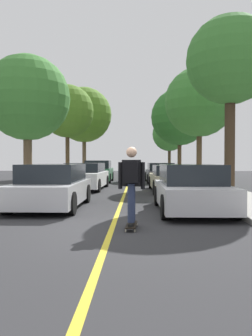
{
  "coord_description": "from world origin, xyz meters",
  "views": [
    {
      "loc": [
        0.54,
        -7.45,
        1.49
      ],
      "look_at": [
        0.13,
        5.3,
        1.2
      ],
      "focal_mm": 35.78,
      "sensor_mm": 36.0,
      "label": 1
    }
  ],
  "objects_px": {
    "skateboard": "(131,225)",
    "street_tree_left_nearest": "(27,98)",
    "parked_car_right_far": "(160,173)",
    "street_tree_right_nearest": "(230,61)",
    "parked_car_left_near": "(85,176)",
    "parked_car_left_far": "(98,172)",
    "street_tree_right_far": "(180,117)",
    "street_tree_right_farthest": "(169,134)",
    "parked_car_right_nearest": "(191,189)",
    "parked_car_right_near": "(170,179)",
    "street_tree_left_near": "(67,111)",
    "street_tree_right_near": "(199,102)",
    "parked_car_left_nearest": "(52,186)",
    "street_tree_left_far": "(84,115)",
    "skateboarder": "(131,180)"
  },
  "relations": [
    {
      "from": "skateboard",
      "to": "street_tree_left_nearest",
      "type": "bearing_deg",
      "value": 123.74
    },
    {
      "from": "parked_car_right_far",
      "to": "street_tree_right_nearest",
      "type": "xyz_separation_m",
      "value": [
        1.94,
        -9.75,
        4.56
      ]
    },
    {
      "from": "parked_car_left_near",
      "to": "parked_car_left_far",
      "type": "bearing_deg",
      "value": 90.01
    },
    {
      "from": "street_tree_right_far",
      "to": "street_tree_right_farthest",
      "type": "relative_size",
      "value": 1.21
    },
    {
      "from": "parked_car_right_nearest",
      "to": "parked_car_right_far",
      "type": "distance_m",
      "value": 12.8
    },
    {
      "from": "parked_car_right_far",
      "to": "street_tree_left_nearest",
      "type": "xyz_separation_m",
      "value": [
        -6.16,
        -8.58,
        3.44
      ]
    },
    {
      "from": "parked_car_left_near",
      "to": "parked_car_right_near",
      "type": "xyz_separation_m",
      "value": [
        4.22,
        -1.09,
        -0.05
      ]
    },
    {
      "from": "parked_car_right_far",
      "to": "street_tree_right_nearest",
      "type": "bearing_deg",
      "value": -78.74
    },
    {
      "from": "street_tree_left_near",
      "to": "parked_car_right_nearest",
      "type": "bearing_deg",
      "value": -63.39
    },
    {
      "from": "parked_car_left_far",
      "to": "street_tree_right_far",
      "type": "relative_size",
      "value": 0.56
    },
    {
      "from": "street_tree_right_near",
      "to": "street_tree_right_far",
      "type": "height_order",
      "value": "street_tree_right_far"
    },
    {
      "from": "parked_car_left_nearest",
      "to": "street_tree_left_far",
      "type": "relative_size",
      "value": 0.54
    },
    {
      "from": "parked_car_left_far",
      "to": "street_tree_right_far",
      "type": "distance_m",
      "value": 8.89
    },
    {
      "from": "parked_car_right_near",
      "to": "street_tree_right_far",
      "type": "bearing_deg",
      "value": 80.53
    },
    {
      "from": "street_tree_right_far",
      "to": "parked_car_left_nearest",
      "type": "bearing_deg",
      "value": -109.67
    },
    {
      "from": "parked_car_left_near",
      "to": "parked_car_left_far",
      "type": "distance_m",
      "value": 5.82
    },
    {
      "from": "parked_car_left_near",
      "to": "street_tree_right_farthest",
      "type": "xyz_separation_m",
      "value": [
        6.16,
        19.11,
        3.64
      ]
    },
    {
      "from": "parked_car_right_nearest",
      "to": "skateboarder",
      "type": "relative_size",
      "value": 2.44
    },
    {
      "from": "street_tree_left_nearest",
      "to": "skateboard",
      "type": "xyz_separation_m",
      "value": [
        4.48,
        -6.71,
        -4.01
      ]
    },
    {
      "from": "street_tree_left_far",
      "to": "skateboard",
      "type": "distance_m",
      "value": 22.92
    },
    {
      "from": "parked_car_left_nearest",
      "to": "parked_car_right_near",
      "type": "height_order",
      "value": "parked_car_left_nearest"
    },
    {
      "from": "street_tree_left_far",
      "to": "parked_car_right_near",
      "type": "bearing_deg",
      "value": -64.68
    },
    {
      "from": "street_tree_left_near",
      "to": "street_tree_right_nearest",
      "type": "relative_size",
      "value": 0.94
    },
    {
      "from": "parked_car_left_near",
      "to": "street_tree_left_near",
      "type": "distance_m",
      "value": 6.66
    },
    {
      "from": "street_tree_left_nearest",
      "to": "street_tree_left_far",
      "type": "bearing_deg",
      "value": 90.0
    },
    {
      "from": "street_tree_left_far",
      "to": "street_tree_right_nearest",
      "type": "bearing_deg",
      "value": -63.55
    },
    {
      "from": "street_tree_right_farthest",
      "to": "skateboarder",
      "type": "relative_size",
      "value": 3.59
    },
    {
      "from": "parked_car_left_near",
      "to": "street_tree_right_nearest",
      "type": "relative_size",
      "value": 0.69
    },
    {
      "from": "street_tree_left_near",
      "to": "street_tree_right_far",
      "type": "height_order",
      "value": "street_tree_right_far"
    },
    {
      "from": "street_tree_left_far",
      "to": "street_tree_left_near",
      "type": "bearing_deg",
      "value": -90.0
    },
    {
      "from": "parked_car_left_near",
      "to": "parked_car_right_near",
      "type": "height_order",
      "value": "parked_car_left_near"
    },
    {
      "from": "parked_car_left_far",
      "to": "street_tree_right_nearest",
      "type": "bearing_deg",
      "value": -58.78
    },
    {
      "from": "street_tree_right_near",
      "to": "street_tree_right_far",
      "type": "xyz_separation_m",
      "value": [
        0.0,
        8.69,
        0.29
      ]
    },
    {
      "from": "skateboard",
      "to": "parked_car_left_near",
      "type": "bearing_deg",
      "value": 104.4
    },
    {
      "from": "parked_car_left_far",
      "to": "skateboarder",
      "type": "xyz_separation_m",
      "value": [
        2.54,
        -15.74,
        0.34
      ]
    },
    {
      "from": "parked_car_left_near",
      "to": "street_tree_left_far",
      "type": "relative_size",
      "value": 0.61
    },
    {
      "from": "parked_car_left_nearest",
      "to": "street_tree_right_far",
      "type": "distance_m",
      "value": 18.82
    },
    {
      "from": "parked_car_left_near",
      "to": "parked_car_right_far",
      "type": "relative_size",
      "value": 1.01
    },
    {
      "from": "parked_car_right_near",
      "to": "parked_car_right_far",
      "type": "bearing_deg",
      "value": 90.01
    },
    {
      "from": "street_tree_right_far",
      "to": "street_tree_right_farthest",
      "type": "height_order",
      "value": "street_tree_right_far"
    },
    {
      "from": "parked_car_left_nearest",
      "to": "street_tree_left_nearest",
      "type": "xyz_separation_m",
      "value": [
        -1.94,
        3.52,
        3.42
      ]
    },
    {
      "from": "street_tree_left_far",
      "to": "skateboarder",
      "type": "xyz_separation_m",
      "value": [
        4.48,
        -21.86,
        -4.38
      ]
    },
    {
      "from": "street_tree_right_nearest",
      "to": "street_tree_right_farthest",
      "type": "distance_m",
      "value": 23.47
    },
    {
      "from": "street_tree_right_farthest",
      "to": "parked_car_right_far",
      "type": "bearing_deg",
      "value": -98.06
    },
    {
      "from": "street_tree_left_nearest",
      "to": "street_tree_left_far",
      "type": "xyz_separation_m",
      "value": [
        0.0,
        15.12,
        1.35
      ]
    },
    {
      "from": "parked_car_left_near",
      "to": "skateboard",
      "type": "distance_m",
      "value": 10.22
    },
    {
      "from": "parked_car_left_near",
      "to": "street_tree_left_far",
      "type": "xyz_separation_m",
      "value": [
        -1.94,
        11.94,
        4.77
      ]
    },
    {
      "from": "parked_car_left_near",
      "to": "street_tree_right_far",
      "type": "bearing_deg",
      "value": 59.69
    },
    {
      "from": "parked_car_right_far",
      "to": "street_tree_right_far",
      "type": "distance_m",
      "value": 7.03
    },
    {
      "from": "street_tree_left_near",
      "to": "parked_car_right_near",
      "type": "bearing_deg",
      "value": -44.2
    }
  ]
}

